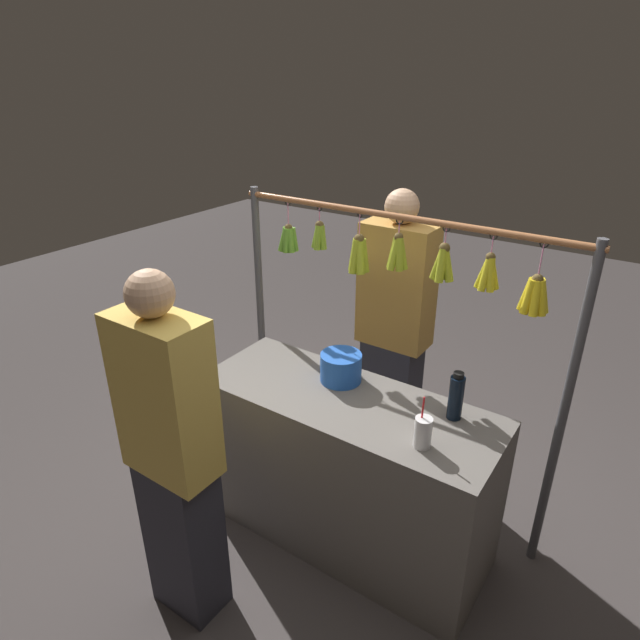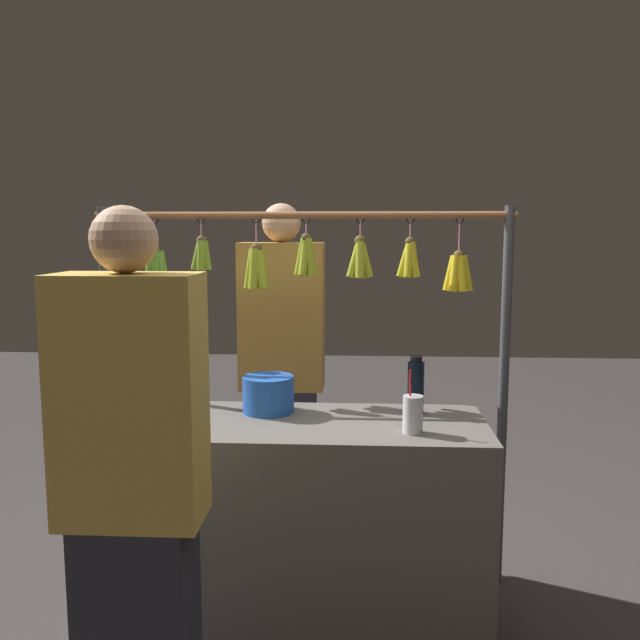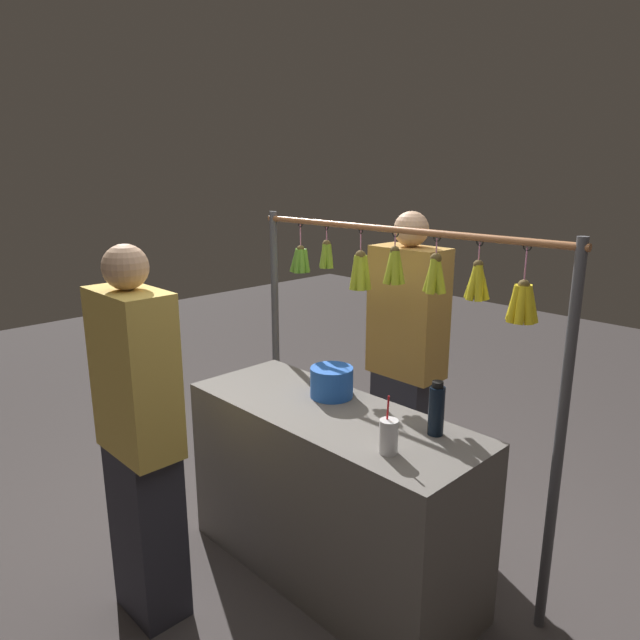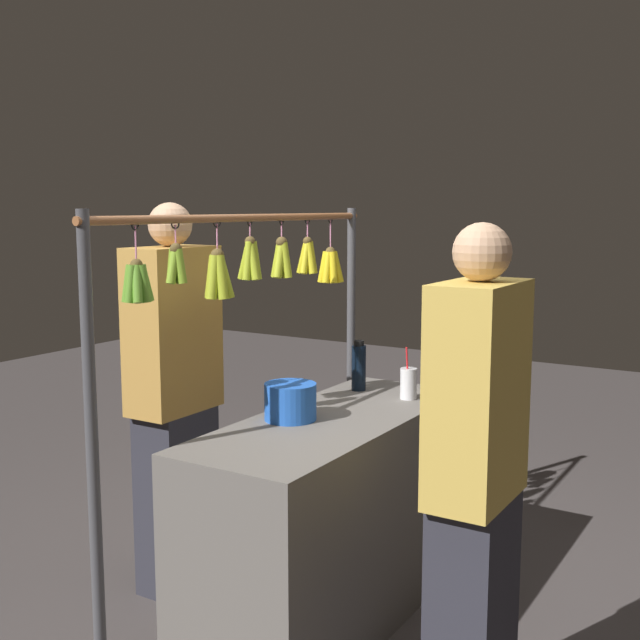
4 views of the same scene
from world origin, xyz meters
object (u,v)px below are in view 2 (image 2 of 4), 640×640
(blue_bucket, at_px, (268,394))
(vendor_person, at_px, (283,381))
(water_bottle, at_px, (416,386))
(drink_cup, at_px, (413,414))
(customer_person, at_px, (134,508))

(blue_bucket, relative_size, vendor_person, 0.12)
(water_bottle, distance_m, blue_bucket, 0.60)
(water_bottle, relative_size, blue_bucket, 1.12)
(blue_bucket, height_order, vendor_person, vendor_person)
(water_bottle, height_order, vendor_person, vendor_person)
(blue_bucket, bearing_deg, drink_cup, 155.83)
(blue_bucket, distance_m, drink_cup, 0.62)
(water_bottle, relative_size, drink_cup, 1.00)
(water_bottle, bearing_deg, customer_person, 46.20)
(drink_cup, bearing_deg, vendor_person, -56.09)
(vendor_person, height_order, customer_person, vendor_person)
(drink_cup, bearing_deg, customer_person, 37.13)
(water_bottle, xyz_separation_m, vendor_person, (0.61, -0.59, -0.12))
(drink_cup, distance_m, customer_person, 1.05)
(drink_cup, relative_size, vendor_person, 0.14)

